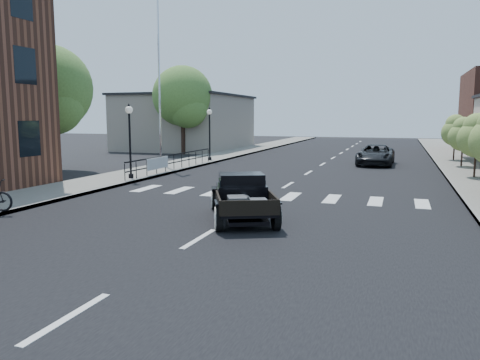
% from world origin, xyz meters
% --- Properties ---
extents(ground, '(120.00, 120.00, 0.00)m').
position_xyz_m(ground, '(0.00, 0.00, 0.00)').
color(ground, black).
rests_on(ground, ground).
extents(road, '(14.00, 80.00, 0.02)m').
position_xyz_m(road, '(0.00, 15.00, 0.01)').
color(road, black).
rests_on(road, ground).
extents(road_markings, '(12.00, 60.00, 0.06)m').
position_xyz_m(road_markings, '(0.00, 10.00, 0.00)').
color(road_markings, silver).
rests_on(road_markings, ground).
extents(sidewalk_left, '(3.00, 80.00, 0.15)m').
position_xyz_m(sidewalk_left, '(-8.50, 15.00, 0.07)').
color(sidewalk_left, gray).
rests_on(sidewalk_left, ground).
extents(sidewalk_right, '(3.00, 80.00, 0.15)m').
position_xyz_m(sidewalk_right, '(8.50, 15.00, 0.07)').
color(sidewalk_right, gray).
rests_on(sidewalk_right, ground).
extents(low_building_left, '(10.00, 12.00, 5.00)m').
position_xyz_m(low_building_left, '(-15.00, 28.00, 2.50)').
color(low_building_left, gray).
rests_on(low_building_left, ground).
extents(railing, '(0.08, 10.00, 1.00)m').
position_xyz_m(railing, '(-7.30, 10.00, 0.65)').
color(railing, black).
rests_on(railing, sidewalk_left).
extents(banner, '(0.04, 2.20, 0.60)m').
position_xyz_m(banner, '(-7.22, 8.00, 0.45)').
color(banner, silver).
rests_on(banner, sidewalk_left).
extents(lamp_post_b, '(0.36, 0.36, 3.59)m').
position_xyz_m(lamp_post_b, '(-7.60, 6.00, 1.95)').
color(lamp_post_b, black).
rests_on(lamp_post_b, sidewalk_left).
extents(lamp_post_c, '(0.36, 0.36, 3.59)m').
position_xyz_m(lamp_post_c, '(-7.60, 16.00, 1.95)').
color(lamp_post_c, black).
rests_on(lamp_post_c, sidewalk_left).
extents(flagpole, '(0.12, 0.12, 11.40)m').
position_xyz_m(flagpole, '(-9.20, 12.00, 5.85)').
color(flagpole, silver).
rests_on(flagpole, sidewalk_left).
extents(big_tree_near, '(4.85, 4.85, 7.12)m').
position_xyz_m(big_tree_near, '(-14.00, 8.00, 3.56)').
color(big_tree_near, '#4B7431').
rests_on(big_tree_near, ground).
extents(big_tree_far, '(4.98, 4.98, 7.32)m').
position_xyz_m(big_tree_far, '(-12.50, 22.00, 3.66)').
color(big_tree_far, '#4B7431').
rests_on(big_tree_far, ground).
extents(small_tree_c, '(1.82, 1.82, 3.03)m').
position_xyz_m(small_tree_c, '(8.30, 11.84, 1.67)').
color(small_tree_c, olive).
rests_on(small_tree_c, sidewalk_right).
extents(small_tree_d, '(1.71, 1.71, 2.85)m').
position_xyz_m(small_tree_d, '(8.30, 17.17, 1.57)').
color(small_tree_d, olive).
rests_on(small_tree_d, sidewalk_right).
extents(small_tree_e, '(1.81, 1.81, 3.01)m').
position_xyz_m(small_tree_e, '(8.30, 21.65, 1.66)').
color(small_tree_e, olive).
rests_on(small_tree_e, sidewalk_right).
extents(hotrod_pickup, '(3.48, 4.55, 1.43)m').
position_xyz_m(hotrod_pickup, '(0.29, -0.43, 0.71)').
color(hotrod_pickup, black).
rests_on(hotrod_pickup, ground).
extents(second_car, '(2.32, 4.79, 1.31)m').
position_xyz_m(second_car, '(3.29, 17.65, 0.66)').
color(second_car, black).
rests_on(second_car, ground).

